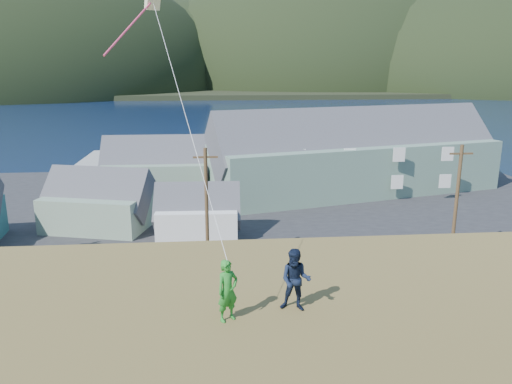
# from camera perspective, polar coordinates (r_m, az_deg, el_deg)

# --- Properties ---
(ground) EXTENTS (900.00, 900.00, 0.00)m
(ground) POSITION_cam_1_polar(r_m,az_deg,el_deg) (33.01, -3.04, -9.92)
(ground) COLOR #0A1638
(ground) RESTS_ON ground
(grass_strip) EXTENTS (110.00, 8.00, 0.10)m
(grass_strip) POSITION_cam_1_polar(r_m,az_deg,el_deg) (31.17, -2.91, -11.34)
(grass_strip) COLOR #4C3D19
(grass_strip) RESTS_ON ground
(waterfront_lot) EXTENTS (72.00, 36.00, 0.12)m
(waterfront_lot) POSITION_cam_1_polar(r_m,az_deg,el_deg) (48.99, -3.74, -1.69)
(waterfront_lot) COLOR #28282B
(waterfront_lot) RESTS_ON ground
(wharf) EXTENTS (26.00, 14.00, 0.90)m
(wharf) POSITION_cam_1_polar(r_m,az_deg,el_deg) (71.48, -9.01, 3.58)
(wharf) COLOR gray
(wharf) RESTS_ON ground
(far_shore) EXTENTS (900.00, 320.00, 2.00)m
(far_shore) POSITION_cam_1_polar(r_m,az_deg,el_deg) (360.31, -4.95, 12.25)
(far_shore) COLOR black
(far_shore) RESTS_ON ground
(far_hills) EXTENTS (760.00, 265.00, 143.00)m
(far_hills) POSITION_cam_1_polar(r_m,az_deg,el_deg) (311.83, 1.78, 12.17)
(far_hills) COLOR black
(far_hills) RESTS_ON ground
(lodge) EXTENTS (32.86, 16.62, 11.14)m
(lodge) POSITION_cam_1_polar(r_m,az_deg,el_deg) (54.92, 11.41, 4.33)
(lodge) COLOR slate
(lodge) RESTS_ON waterfront_lot
(shed_palegreen_near) EXTENTS (9.78, 7.40, 6.31)m
(shed_palegreen_near) POSITION_cam_1_polar(r_m,az_deg,el_deg) (43.93, -17.63, -1.08)
(shed_palegreen_near) COLOR slate
(shed_palegreen_near) RESTS_ON waterfront_lot
(shed_white) EXTENTS (6.92, 4.70, 5.37)m
(shed_white) POSITION_cam_1_polar(r_m,az_deg,el_deg) (40.08, -6.69, -2.39)
(shed_white) COLOR white
(shed_white) RESTS_ON waterfront_lot
(shed_palegreen_far) EXTENTS (11.27, 6.48, 7.59)m
(shed_palegreen_far) POSITION_cam_1_polar(r_m,az_deg,el_deg) (54.71, -11.35, 2.81)
(shed_palegreen_far) COLOR gray
(shed_palegreen_far) RESTS_ON waterfront_lot
(utility_poles) EXTENTS (33.49, 0.24, 8.77)m
(utility_poles) POSITION_cam_1_polar(r_m,az_deg,el_deg) (32.90, -5.73, -1.98)
(utility_poles) COLOR #47331E
(utility_poles) RESTS_ON waterfront_lot
(parked_cars) EXTENTS (20.94, 12.40, 1.54)m
(parked_cars) POSITION_cam_1_polar(r_m,az_deg,el_deg) (52.78, -10.94, 0.11)
(parked_cars) COLOR navy
(parked_cars) RESTS_ON waterfront_lot
(kite_flyer_green) EXTENTS (0.71, 0.65, 1.62)m
(kite_flyer_green) POSITION_cam_1_polar(r_m,az_deg,el_deg) (12.83, -3.26, -11.19)
(kite_flyer_green) COLOR #238126
(kite_flyer_green) RESTS_ON hillside
(kite_flyer_navy) EXTENTS (0.97, 0.85, 1.70)m
(kite_flyer_navy) POSITION_cam_1_polar(r_m,az_deg,el_deg) (13.34, 4.55, -10.00)
(kite_flyer_navy) COLOR #121B31
(kite_flyer_navy) RESTS_ON hillside
(kite_rig) EXTENTS (1.73, 3.38, 9.41)m
(kite_rig) POSITION_cam_1_polar(r_m,az_deg,el_deg) (17.65, -12.01, 19.92)
(kite_rig) COLOR beige
(kite_rig) RESTS_ON ground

